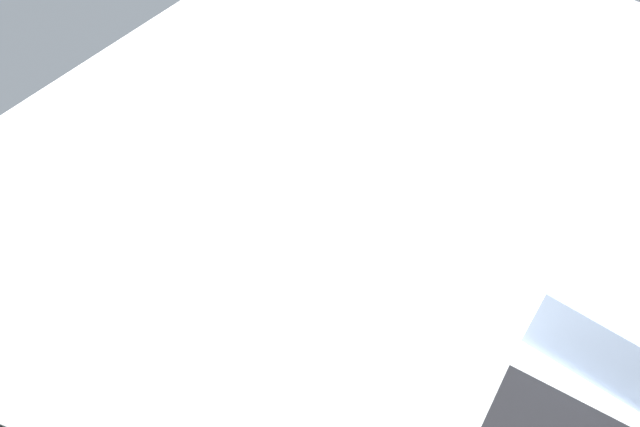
# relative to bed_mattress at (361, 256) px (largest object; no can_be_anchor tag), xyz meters

# --- Properties ---
(bed_mattress) EXTENTS (1.80, 1.40, 0.18)m
(bed_mattress) POSITION_rel_bed_mattress_xyz_m (0.00, 0.00, 0.00)
(bed_mattress) COLOR white
(bed_mattress) RESTS_ON ground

